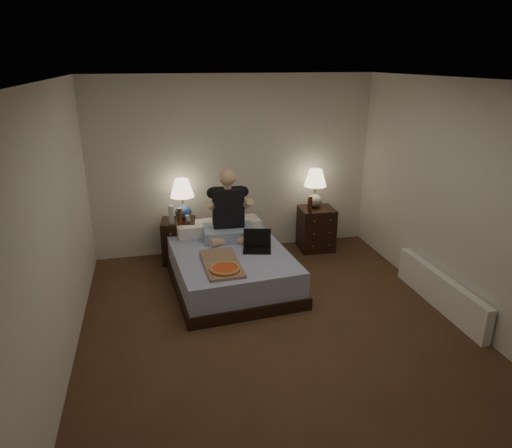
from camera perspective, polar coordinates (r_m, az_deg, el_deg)
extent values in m
cube|color=brown|center=(4.94, 2.46, -12.83)|extent=(4.00, 4.50, 0.00)
cube|color=white|center=(4.16, 2.98, 17.53)|extent=(4.00, 4.50, 0.00)
cube|color=silver|center=(6.51, -2.75, 7.27)|extent=(4.00, 0.00, 2.50)
cube|color=silver|center=(2.53, 17.23, -15.31)|extent=(4.00, 0.00, 2.50)
cube|color=silver|center=(4.32, -23.74, -1.04)|extent=(0.00, 4.50, 2.50)
cube|color=silver|center=(5.28, 24.07, 2.54)|extent=(0.00, 4.50, 2.50)
cube|color=#586EB0|center=(5.74, -3.25, -5.37)|extent=(1.49, 1.91, 0.45)
cube|color=black|center=(6.41, -9.55, -2.08)|extent=(0.51, 0.47, 0.60)
cube|color=black|center=(6.78, 7.52, -0.59)|extent=(0.50, 0.46, 0.63)
cylinder|color=silver|center=(6.17, -10.54, 1.17)|extent=(0.07, 0.07, 0.25)
cylinder|color=#A8A8A3|center=(6.20, -8.56, 0.64)|extent=(0.07, 0.07, 0.10)
cylinder|color=#54280C|center=(6.10, -9.50, 0.93)|extent=(0.06, 0.06, 0.23)
cylinder|color=#501D0B|center=(6.47, 6.78, 2.48)|extent=(0.06, 0.06, 0.23)
cube|color=white|center=(5.62, 22.02, -7.78)|extent=(0.10, 1.60, 0.40)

